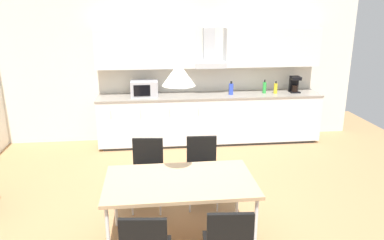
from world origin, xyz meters
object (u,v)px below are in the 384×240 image
(bottle_green, at_px, (264,87))
(pendant_lamp, at_px, (179,74))
(dining_table, at_px, (180,184))
(microwave, at_px, (144,89))
(chair_far_right, at_px, (202,164))
(bottle_yellow, at_px, (276,88))
(chair_far_left, at_px, (148,167))
(coffee_maker, at_px, (294,84))
(bottle_blue, at_px, (231,89))

(bottle_green, bearing_deg, pendant_lamp, -120.62)
(dining_table, bearing_deg, microwave, 96.99)
(chair_far_right, bearing_deg, bottle_yellow, 52.86)
(microwave, distance_m, bottle_yellow, 2.40)
(bottle_yellow, relative_size, pendant_lamp, 0.71)
(chair_far_left, relative_size, pendant_lamp, 2.72)
(coffee_maker, height_order, chair_far_right, coffee_maker)
(dining_table, bearing_deg, pendant_lamp, -93.58)
(microwave, xyz_separation_m, coffee_maker, (2.79, 0.03, 0.01))
(pendant_lamp, bearing_deg, bottle_yellow, 56.37)
(chair_far_left, bearing_deg, bottle_blue, 55.38)
(dining_table, height_order, chair_far_right, chair_far_right)
(chair_far_left, bearing_deg, microwave, 91.01)
(chair_far_left, bearing_deg, bottle_yellow, 43.09)
(chair_far_right, bearing_deg, pendant_lamp, -112.84)
(dining_table, relative_size, pendant_lamp, 4.82)
(chair_far_left, relative_size, chair_far_right, 1.00)
(microwave, relative_size, chair_far_right, 0.55)
(coffee_maker, bearing_deg, pendant_lamp, -127.73)
(bottle_yellow, distance_m, chair_far_left, 3.27)
(bottle_yellow, xyz_separation_m, pendant_lamp, (-2.02, -3.04, 0.82))
(bottle_yellow, xyz_separation_m, bottle_blue, (-0.84, 0.00, 0.01))
(coffee_maker, relative_size, bottle_green, 1.19)
(coffee_maker, relative_size, chair_far_left, 0.34)
(pendant_lamp, bearing_deg, bottle_blue, 68.67)
(coffee_maker, height_order, pendant_lamp, pendant_lamp)
(bottle_green, xyz_separation_m, dining_table, (-1.83, -3.09, -0.33))
(bottle_green, relative_size, dining_table, 0.16)
(bottle_blue, relative_size, bottle_green, 0.97)
(chair_far_right, bearing_deg, bottle_blue, 69.25)
(bottle_yellow, distance_m, chair_far_right, 2.81)
(coffee_maker, bearing_deg, bottle_yellow, -169.78)
(coffee_maker, bearing_deg, chair_far_right, -132.07)
(bottle_blue, bearing_deg, chair_far_right, -110.75)
(coffee_maker, height_order, bottle_blue, coffee_maker)
(chair_far_left, bearing_deg, bottle_green, 46.15)
(bottle_green, relative_size, chair_far_right, 0.29)
(microwave, relative_size, chair_far_left, 0.55)
(bottle_blue, xyz_separation_m, pendant_lamp, (-1.19, -3.05, 0.82))
(coffee_maker, xyz_separation_m, chair_far_right, (-2.06, -2.28, -0.53))
(coffee_maker, xyz_separation_m, bottle_green, (-0.58, -0.03, -0.04))
(coffee_maker, distance_m, bottle_blue, 1.22)
(bottle_yellow, relative_size, dining_table, 0.15)
(bottle_yellow, bearing_deg, chair_far_right, -127.14)
(bottle_blue, xyz_separation_m, chair_far_left, (-1.53, -2.21, -0.48))
(chair_far_right, height_order, pendant_lamp, pendant_lamp)
(bottle_blue, bearing_deg, pendant_lamp, -111.33)
(bottle_blue, bearing_deg, microwave, 178.53)
(chair_far_right, bearing_deg, bottle_green, 56.78)
(microwave, xyz_separation_m, chair_far_right, (0.73, -2.25, -0.52))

